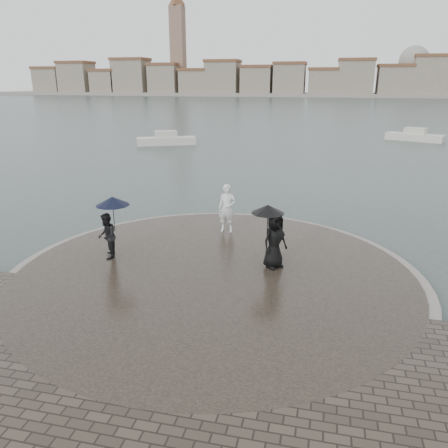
# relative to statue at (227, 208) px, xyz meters

# --- Properties ---
(ground) EXTENTS (400.00, 400.00, 0.00)m
(ground) POSITION_rel_statue_xyz_m (0.44, -7.17, -1.27)
(ground) COLOR #2B3835
(ground) RESTS_ON ground
(kerb_ring) EXTENTS (12.50, 12.50, 0.32)m
(kerb_ring) POSITION_rel_statue_xyz_m (0.44, -3.67, -1.11)
(kerb_ring) COLOR gray
(kerb_ring) RESTS_ON ground
(quay_tip) EXTENTS (11.90, 11.90, 0.36)m
(quay_tip) POSITION_rel_statue_xyz_m (0.44, -3.67, -1.09)
(quay_tip) COLOR #2D261E
(quay_tip) RESTS_ON ground
(statue) EXTENTS (0.70, 0.49, 1.82)m
(statue) POSITION_rel_statue_xyz_m (0.00, 0.00, 0.00)
(statue) COLOR white
(statue) RESTS_ON quay_tip
(visitor_left) EXTENTS (1.19, 1.08, 2.04)m
(visitor_left) POSITION_rel_statue_xyz_m (-3.10, -3.38, 0.24)
(visitor_left) COLOR black
(visitor_left) RESTS_ON quay_tip
(visitor_right) EXTENTS (1.25, 1.11, 1.95)m
(visitor_right) POSITION_rel_statue_xyz_m (2.09, -2.89, 0.20)
(visitor_right) COLOR black
(visitor_right) RESTS_ON quay_tip
(far_skyline) EXTENTS (260.00, 20.00, 37.00)m
(far_skyline) POSITION_rel_statue_xyz_m (-5.85, 153.54, 4.34)
(far_skyline) COLOR gray
(far_skyline) RESTS_ON ground
(boats) EXTENTS (35.64, 19.42, 1.50)m
(boats) POSITION_rel_statue_xyz_m (6.73, 31.71, -0.89)
(boats) COLOR beige
(boats) RESTS_ON ground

